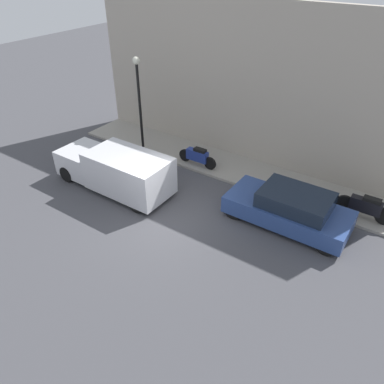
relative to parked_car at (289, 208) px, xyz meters
name	(u,v)px	position (x,y,z in m)	size (l,w,h in m)	color
ground_plane	(163,216)	(-2.14, 3.88, -0.64)	(60.00, 60.00, 0.00)	#47474C
sidewalk	(224,165)	(2.25, 3.88, -0.59)	(2.24, 14.85, 0.11)	gray
building_facade	(243,85)	(3.52, 3.88, 2.67)	(0.30, 14.85, 6.62)	#B2A899
parked_car	(289,208)	(0.00, 0.00, 0.00)	(1.84, 4.25, 1.34)	#2D4784
delivery_van	(115,169)	(-1.66, 6.60, 0.20)	(1.83, 4.97, 1.65)	silver
motorcycle_blue	(197,156)	(1.52, 4.81, -0.09)	(0.30, 1.86, 0.82)	navy
motorcycle_black	(366,207)	(1.67, -2.14, -0.05)	(0.30, 2.01, 0.88)	black
streetlamp	(139,92)	(1.34, 7.76, 2.25)	(0.33, 0.33, 4.25)	black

